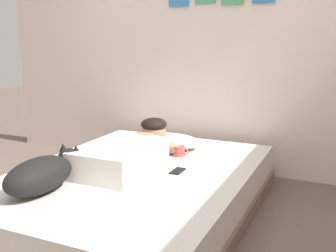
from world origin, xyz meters
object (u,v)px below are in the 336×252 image
(cell_phone, at_px, (178,171))
(dog, at_px, (43,173))
(coffee_cup, at_px, (179,151))
(person_lying, at_px, (131,150))
(bed, at_px, (136,192))
(pillow, at_px, (170,141))

(cell_phone, bearing_deg, dog, -132.46)
(coffee_cup, bearing_deg, person_lying, -121.76)
(dog, distance_m, coffee_cup, 1.07)
(dog, bearing_deg, person_lying, 70.25)
(bed, bearing_deg, cell_phone, 18.26)
(cell_phone, bearing_deg, coffee_cup, 111.48)
(dog, bearing_deg, cell_phone, 47.54)
(dog, xyz_separation_m, cell_phone, (0.57, 0.63, -0.10))
(bed, xyz_separation_m, person_lying, (-0.08, 0.08, 0.26))
(dog, xyz_separation_m, coffee_cup, (0.44, 0.97, -0.07))
(person_lying, relative_size, dog, 1.60)
(bed, relative_size, coffee_cup, 16.44)
(bed, relative_size, person_lying, 2.23)
(dog, bearing_deg, pillow, 76.51)
(bed, bearing_deg, dog, -119.45)
(person_lying, xyz_separation_m, cell_phone, (0.35, 0.01, -0.10))
(pillow, distance_m, cell_phone, 0.61)
(person_lying, bearing_deg, cell_phone, 1.08)
(bed, distance_m, person_lying, 0.29)
(pillow, distance_m, coffee_cup, 0.25)
(pillow, distance_m, person_lying, 0.54)
(coffee_cup, bearing_deg, cell_phone, -68.52)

